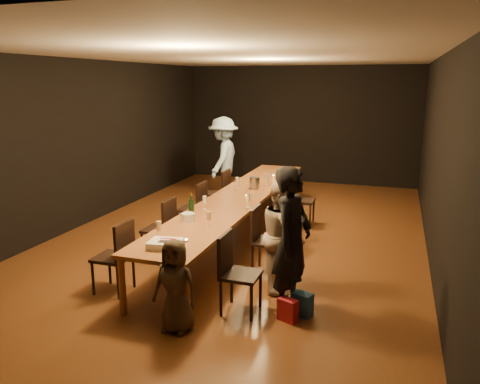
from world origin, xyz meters
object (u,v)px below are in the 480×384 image
(table, at_px, (238,199))
(ice_bucket, at_px, (255,183))
(chair_right_0, at_px, (241,274))
(chair_right_3, at_px, (303,200))
(chair_right_2, at_px, (288,217))
(chair_left_3, at_px, (217,193))
(chair_left_0, at_px, (112,256))
(woman_tan, at_px, (283,235))
(chair_left_2, at_px, (192,208))
(birthday_cake, at_px, (165,244))
(child, at_px, (175,286))
(woman_birthday, at_px, (292,241))
(chair_left_1, at_px, (158,229))
(man_blue, at_px, (223,159))
(champagne_bottle, at_px, (191,204))
(chair_right_1, at_px, (269,241))
(plate_stack, at_px, (188,217))

(table, height_order, ice_bucket, ice_bucket)
(chair_right_0, bearing_deg, chair_right_3, 180.00)
(chair_right_2, bearing_deg, chair_left_3, -125.22)
(chair_left_0, xyz_separation_m, woman_tan, (2.00, 0.78, 0.25))
(chair_left_2, xyz_separation_m, birthday_cake, (0.85, -2.59, 0.33))
(chair_left_3, xyz_separation_m, child, (1.18, -4.21, 0.04))
(table, relative_size, chair_right_2, 6.45)
(chair_left_0, height_order, chair_left_3, same)
(woman_birthday, relative_size, child, 1.67)
(chair_right_2, relative_size, child, 0.91)
(woman_tan, bearing_deg, chair_left_1, 63.08)
(chair_left_3, distance_m, man_blue, 1.47)
(birthday_cake, height_order, champagne_bottle, champagne_bottle)
(woman_birthday, relative_size, ice_bucket, 8.42)
(woman_tan, relative_size, man_blue, 0.77)
(chair_left_0, distance_m, ice_bucket, 3.22)
(chair_left_2, relative_size, woman_birthday, 0.55)
(chair_right_1, xyz_separation_m, chair_left_0, (-1.70, -1.20, 0.00))
(table, distance_m, man_blue, 2.83)
(woman_tan, height_order, plate_stack, woman_tan)
(chair_left_2, relative_size, ice_bucket, 4.61)
(chair_right_2, distance_m, chair_left_1, 2.08)
(chair_left_0, distance_m, woman_birthday, 2.28)
(woman_birthday, xyz_separation_m, champagne_bottle, (-1.66, 0.91, 0.06))
(chair_right_0, relative_size, chair_left_3, 1.00)
(chair_right_2, xyz_separation_m, woman_birthday, (0.53, -2.18, 0.38))
(chair_left_0, xyz_separation_m, birthday_cake, (0.85, -0.19, 0.33))
(chair_left_0, relative_size, plate_stack, 4.95)
(plate_stack, bearing_deg, chair_left_0, -127.45)
(chair_right_0, height_order, chair_left_1, same)
(chair_left_2, distance_m, child, 3.24)
(chair_left_1, height_order, child, child)
(birthday_cake, bearing_deg, chair_left_2, 100.57)
(chair_left_0, relative_size, woman_birthday, 0.55)
(chair_right_0, xyz_separation_m, ice_bucket, (-0.77, 3.06, 0.39))
(table, xyz_separation_m, chair_left_2, (-0.85, 0.00, -0.24))
(ice_bucket, bearing_deg, woman_birthday, -65.33)
(chair_right_2, xyz_separation_m, chair_left_0, (-1.70, -2.40, 0.00))
(chair_left_0, bearing_deg, woman_tan, -68.80)
(table, xyz_separation_m, woman_birthday, (1.38, -2.18, 0.15))
(ice_bucket, bearing_deg, chair_right_1, -67.50)
(table, distance_m, ice_bucket, 0.68)
(table, bearing_deg, champagne_bottle, -102.00)
(chair_left_3, relative_size, woman_tan, 0.65)
(chair_right_3, distance_m, woman_birthday, 3.45)
(chair_right_2, distance_m, chair_left_3, 2.08)
(chair_right_0, height_order, chair_right_1, same)
(champagne_bottle, bearing_deg, table, 78.00)
(chair_right_2, height_order, chair_left_0, same)
(chair_right_0, xyz_separation_m, chair_left_2, (-1.70, 2.40, 0.00))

